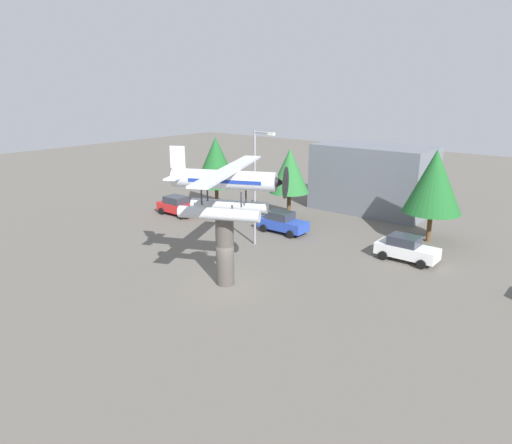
% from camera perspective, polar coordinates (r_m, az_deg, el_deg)
% --- Properties ---
extents(ground_plane, '(140.00, 140.00, 0.00)m').
position_cam_1_polar(ground_plane, '(28.88, -3.77, -7.59)').
color(ground_plane, '#605B54').
extents(display_pedestal, '(1.10, 1.10, 4.38)m').
position_cam_1_polar(display_pedestal, '(28.06, -3.85, -3.50)').
color(display_pedestal, '#4C4742').
rests_on(display_pedestal, ground).
extents(floatplane_monument, '(7.16, 9.92, 4.00)m').
position_cam_1_polar(floatplane_monument, '(26.95, -3.74, 4.22)').
color(floatplane_monument, silver).
rests_on(floatplane_monument, display_pedestal).
extents(car_near_red, '(4.20, 2.02, 1.76)m').
position_cam_1_polar(car_near_red, '(44.29, -9.66, 1.99)').
color(car_near_red, red).
rests_on(car_near_red, ground).
extents(car_mid_blue, '(4.20, 2.02, 1.76)m').
position_cam_1_polar(car_mid_blue, '(38.42, 3.26, -0.02)').
color(car_mid_blue, '#2847B7').
rests_on(car_mid_blue, ground).
extents(car_far_white, '(4.20, 2.02, 1.76)m').
position_cam_1_polar(car_far_white, '(33.84, 18.03, -3.13)').
color(car_far_white, white).
rests_on(car_far_white, ground).
extents(streetlight_primary, '(1.84, 0.28, 8.65)m').
position_cam_1_polar(streetlight_primary, '(34.34, 0.08, 5.07)').
color(streetlight_primary, gray).
rests_on(streetlight_primary, ground).
extents(storefront_building, '(10.88, 6.03, 6.34)m').
position_cam_1_polar(storefront_building, '(46.20, 14.17, 5.23)').
color(storefront_building, slate).
rests_on(storefront_building, ground).
extents(tree_west, '(4.22, 4.22, 7.13)m').
position_cam_1_polar(tree_west, '(44.82, -4.96, 7.42)').
color(tree_west, brown).
rests_on(tree_west, ground).
extents(tree_east, '(3.54, 3.54, 6.50)m').
position_cam_1_polar(tree_east, '(41.30, 4.16, 6.30)').
color(tree_east, brown).
rests_on(tree_east, ground).
extents(tree_center_back, '(4.37, 4.37, 7.23)m').
position_cam_1_polar(tree_center_back, '(37.65, 21.11, 4.69)').
color(tree_center_back, brown).
rests_on(tree_center_back, ground).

